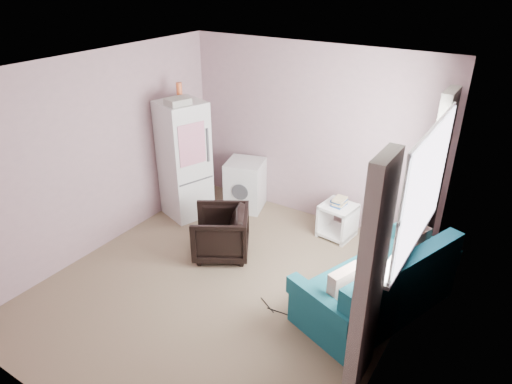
# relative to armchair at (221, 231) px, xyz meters

# --- Properties ---
(room) EXTENTS (3.84, 4.24, 2.54)m
(room) POSITION_rel_armchair_xyz_m (0.45, -0.51, 0.90)
(room) COLOR #7D6952
(room) RESTS_ON ground
(armchair) EXTENTS (0.90, 0.91, 0.70)m
(armchair) POSITION_rel_armchair_xyz_m (0.00, 0.00, 0.00)
(armchair) COLOR black
(armchair) RESTS_ON ground
(fridge) EXTENTS (0.75, 0.75, 1.95)m
(fridge) POSITION_rel_armchair_xyz_m (-1.08, 0.62, 0.52)
(fridge) COLOR silver
(fridge) RESTS_ON ground
(washing_machine) EXTENTS (0.67, 0.67, 0.76)m
(washing_machine) POSITION_rel_armchair_xyz_m (-0.45, 1.24, 0.04)
(washing_machine) COLOR silver
(washing_machine) RESTS_ON ground
(side_table) EXTENTS (0.48, 0.48, 0.59)m
(side_table) POSITION_rel_armchair_xyz_m (1.08, 1.22, -0.07)
(side_table) COLOR white
(side_table) RESTS_ON ground
(sofa) EXTENTS (1.41, 2.00, 0.82)m
(sofa) POSITION_rel_armchair_xyz_m (2.06, 0.05, -0.05)
(sofa) COLOR #196573
(sofa) RESTS_ON ground
(window_dressing) EXTENTS (0.17, 2.62, 2.18)m
(window_dressing) POSITION_rel_armchair_xyz_m (2.22, 0.18, 0.76)
(window_dressing) COLOR white
(window_dressing) RESTS_ON ground
(floor_cables) EXTENTS (0.43, 0.15, 0.01)m
(floor_cables) POSITION_rel_armchair_xyz_m (1.11, -0.55, -0.34)
(floor_cables) COLOR black
(floor_cables) RESTS_ON ground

